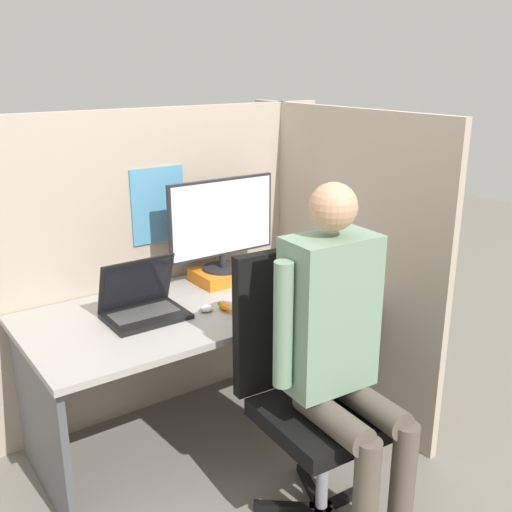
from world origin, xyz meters
The scene contains 13 objects.
ground_plane centered at (0.00, 0.00, 0.00)m, with size 12.00×12.00×0.00m, color slate.
cubicle_panel_back centered at (0.00, 0.80, 0.79)m, with size 2.07×0.05×1.58m.
cubicle_panel_right centered at (0.81, 0.31, 0.79)m, with size 0.04×1.43×1.58m.
desk centered at (0.00, 0.39, 0.54)m, with size 1.57×0.77×0.71m.
paper_box centered at (0.28, 0.59, 0.74)m, with size 0.29×0.23×0.06m.
monitor centered at (0.28, 0.59, 1.02)m, with size 0.59×0.21×0.47m.
laptop centered at (-0.26, 0.40, 0.76)m, with size 0.34×0.26×0.26m.
mouse centered at (0.00, 0.29, 0.72)m, with size 0.06×0.05×0.03m.
stapler centered at (0.73, 0.42, 0.73)m, with size 0.04×0.15×0.06m.
carrot_toy centered at (0.07, 0.22, 0.73)m, with size 0.04×0.14×0.04m.
office_chair centered at (0.13, -0.27, 0.56)m, with size 0.53×0.57×1.08m.
person centered at (0.14, -0.43, 0.80)m, with size 0.48×0.47×1.39m.
coffee_mug centered at (0.63, 0.61, 0.75)m, with size 0.07×0.07×0.09m.
Camera 1 is at (-1.26, -1.87, 1.78)m, focal length 42.00 mm.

